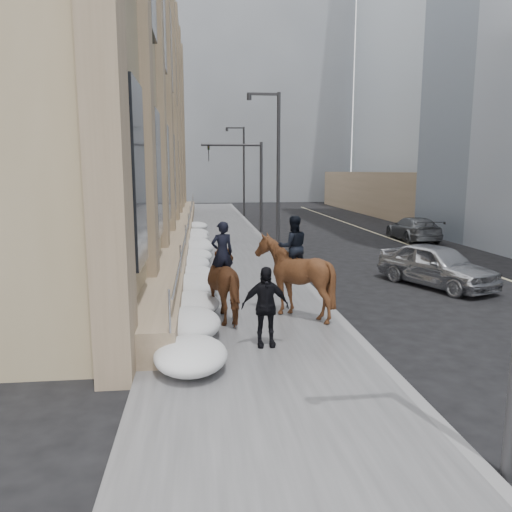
{
  "coord_description": "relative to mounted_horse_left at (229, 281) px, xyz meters",
  "views": [
    {
      "loc": [
        -1.17,
        -11.72,
        4.11
      ],
      "look_at": [
        0.42,
        2.28,
        1.7
      ],
      "focal_mm": 35.0,
      "sensor_mm": 36.0,
      "label": 1
    }
  ],
  "objects": [
    {
      "name": "snow_bank",
      "position": [
        -1.03,
        6.6,
        -0.7
      ],
      "size": [
        1.7,
        18.1,
        0.76
      ],
      "color": "silver",
      "rests_on": "sidewalk"
    },
    {
      "name": "streetlight_far",
      "position": [
        3.13,
        32.49,
        3.41
      ],
      "size": [
        1.71,
        0.24,
        8.0
      ],
      "color": "#2D2D30",
      "rests_on": "ground"
    },
    {
      "name": "mounted_horse_right",
      "position": [
        1.77,
        0.0,
        0.16
      ],
      "size": [
        1.96,
        2.18,
        2.78
      ],
      "rotation": [
        0.0,
        0.0,
        3.21
      ],
      "color": "#3C2111",
      "rests_on": "sidewalk"
    },
    {
      "name": "limestone_building",
      "position": [
        -4.86,
        18.45,
        7.73
      ],
      "size": [
        6.1,
        44.0,
        18.0
      ],
      "color": "#9A8865",
      "rests_on": "ground"
    },
    {
      "name": "traffic_signal",
      "position": [
        2.47,
        20.49,
        2.83
      ],
      "size": [
        4.1,
        0.22,
        6.0
      ],
      "color": "#2D2D30",
      "rests_on": "ground"
    },
    {
      "name": "streetlight_mid",
      "position": [
        3.13,
        12.49,
        3.41
      ],
      "size": [
        1.71,
        0.24,
        8.0
      ],
      "color": "#2D2D30",
      "rests_on": "ground"
    },
    {
      "name": "bg_building_far",
      "position": [
        -5.61,
        70.49,
        8.83
      ],
      "size": [
        24.0,
        12.0,
        20.0
      ],
      "primitive_type": "cube",
      "color": "gray",
      "rests_on": "ground"
    },
    {
      "name": "car_silver",
      "position": [
        7.64,
        3.49,
        -0.39
      ],
      "size": [
        3.47,
        4.9,
        1.55
      ],
      "primitive_type": "imported",
      "rotation": [
        0.0,
        0.0,
        0.4
      ],
      "color": "#A8AAB0",
      "rests_on": "ground"
    },
    {
      "name": "pedestrian",
      "position": [
        0.67,
        -2.3,
        -0.12
      ],
      "size": [
        1.1,
        0.47,
        1.87
      ],
      "primitive_type": "imported",
      "rotation": [
        0.0,
        0.0,
        0.02
      ],
      "color": "black",
      "rests_on": "sidewalk"
    },
    {
      "name": "sidewalk",
      "position": [
        0.39,
        8.49,
        -1.11
      ],
      "size": [
        5.0,
        80.0,
        0.12
      ],
      "primitive_type": "cube",
      "color": "#48474A",
      "rests_on": "ground"
    },
    {
      "name": "curb",
      "position": [
        3.01,
        8.49,
        -1.11
      ],
      "size": [
        0.24,
        80.0,
        0.12
      ],
      "primitive_type": "cube",
      "color": "slate",
      "rests_on": "ground"
    },
    {
      "name": "ground",
      "position": [
        0.39,
        -1.51,
        -1.17
      ],
      "size": [
        140.0,
        140.0,
        0.0
      ],
      "primitive_type": "plane",
      "color": "black",
      "rests_on": "ground"
    },
    {
      "name": "lane_line",
      "position": [
        10.89,
        8.49,
        -1.16
      ],
      "size": [
        0.15,
        70.0,
        0.01
      ],
      "primitive_type": "cube",
      "color": "#BFB78C",
      "rests_on": "ground"
    },
    {
      "name": "car_grey",
      "position": [
        11.89,
        15.09,
        -0.46
      ],
      "size": [
        2.12,
        4.92,
        1.41
      ],
      "primitive_type": "imported",
      "rotation": [
        0.0,
        0.0,
        3.11
      ],
      "color": "slate",
      "rests_on": "ground"
    },
    {
      "name": "mounted_horse_left",
      "position": [
        0.0,
        0.0,
        0.0
      ],
      "size": [
        1.7,
        2.53,
        2.65
      ],
      "rotation": [
        0.0,
        0.0,
        3.45
      ],
      "color": "#472715",
      "rests_on": "sidewalk"
    },
    {
      "name": "bg_building_mid",
      "position": [
        4.39,
        58.49,
        12.83
      ],
      "size": [
        30.0,
        12.0,
        28.0
      ],
      "primitive_type": "cube",
      "color": "slate",
      "rests_on": "ground"
    }
  ]
}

